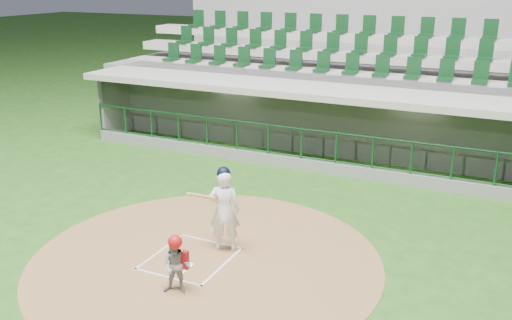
{
  "coord_description": "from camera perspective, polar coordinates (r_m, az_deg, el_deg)",
  "views": [
    {
      "loc": [
        5.72,
        -9.21,
        5.58
      ],
      "look_at": [
        0.11,
        2.6,
        1.3
      ],
      "focal_mm": 40.0,
      "sensor_mm": 36.0,
      "label": 1
    }
  ],
  "objects": [
    {
      "name": "ground",
      "position": [
        12.19,
        -5.79,
        -9.21
      ],
      "size": [
        120.0,
        120.0,
        0.0
      ],
      "primitive_type": "plane",
      "color": "#214D16",
      "rests_on": "ground"
    },
    {
      "name": "dirt_circle",
      "position": [
        11.9,
        -5.04,
        -9.88
      ],
      "size": [
        7.2,
        7.2,
        0.01
      ],
      "primitive_type": "cylinder",
      "color": "brown",
      "rests_on": "ground"
    },
    {
      "name": "home_plate",
      "position": [
        11.66,
        -7.6,
        -10.51
      ],
      "size": [
        0.43,
        0.43,
        0.02
      ],
      "primitive_type": "cube",
      "color": "white",
      "rests_on": "dirt_circle"
    },
    {
      "name": "batter_box_chalk",
      "position": [
        11.96,
        -6.55,
        -9.72
      ],
      "size": [
        1.55,
        1.8,
        0.01
      ],
      "color": "silver",
      "rests_on": "ground"
    },
    {
      "name": "dugout_structure",
      "position": [
        18.51,
        6.99,
        3.53
      ],
      "size": [
        16.4,
        3.7,
        3.0
      ],
      "color": "gray",
      "rests_on": "ground"
    },
    {
      "name": "seating_deck",
      "position": [
        21.32,
        9.43,
        6.65
      ],
      "size": [
        17.0,
        6.72,
        5.15
      ],
      "color": "slate",
      "rests_on": "ground"
    },
    {
      "name": "batter",
      "position": [
        11.88,
        -3.2,
        -4.92
      ],
      "size": [
        0.92,
        0.96,
        1.85
      ],
      "color": "white",
      "rests_on": "dirt_circle"
    },
    {
      "name": "catcher",
      "position": [
        10.58,
        -7.97,
        -10.27
      ],
      "size": [
        0.61,
        0.53,
        1.15
      ],
      "color": "gray",
      "rests_on": "dirt_circle"
    }
  ]
}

